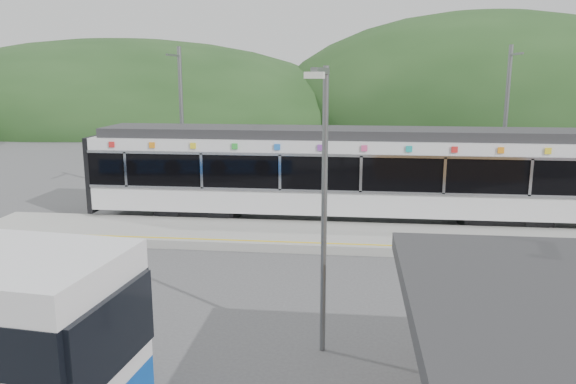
# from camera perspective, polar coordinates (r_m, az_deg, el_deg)

# --- Properties ---
(ground) EXTENTS (120.00, 120.00, 0.00)m
(ground) POSITION_cam_1_polar(r_m,az_deg,el_deg) (17.00, 4.09, -8.20)
(ground) COLOR #4C4C4F
(ground) RESTS_ON ground
(hills) EXTENTS (146.00, 149.00, 26.00)m
(hills) POSITION_cam_1_polar(r_m,az_deg,el_deg) (22.72, 20.54, -3.74)
(hills) COLOR #1E3D19
(hills) RESTS_ON ground
(platform) EXTENTS (26.00, 3.20, 0.30)m
(platform) POSITION_cam_1_polar(r_m,az_deg,el_deg) (20.08, 4.52, -4.56)
(platform) COLOR #9E9E99
(platform) RESTS_ON ground
(yellow_line) EXTENTS (26.00, 0.10, 0.01)m
(yellow_line) POSITION_cam_1_polar(r_m,az_deg,el_deg) (18.79, 4.38, -5.23)
(yellow_line) COLOR yellow
(yellow_line) RESTS_ON platform
(train) EXTENTS (20.44, 3.01, 3.74)m
(train) POSITION_cam_1_polar(r_m,az_deg,el_deg) (22.27, 6.12, 2.11)
(train) COLOR black
(train) RESTS_ON ground
(catenary_mast_west) EXTENTS (0.18, 1.80, 7.00)m
(catenary_mast_west) POSITION_cam_1_polar(r_m,az_deg,el_deg) (25.76, -10.75, 6.86)
(catenary_mast_west) COLOR slate
(catenary_mast_west) RESTS_ON ground
(catenary_mast_east) EXTENTS (0.18, 1.80, 7.00)m
(catenary_mast_east) POSITION_cam_1_polar(r_m,az_deg,el_deg) (25.42, 21.19, 6.20)
(catenary_mast_east) COLOR slate
(catenary_mast_east) RESTS_ON ground
(lamp_post) EXTENTS (0.38, 1.08, 6.00)m
(lamp_post) POSITION_cam_1_polar(r_m,az_deg,el_deg) (11.28, 3.69, 0.33)
(lamp_post) COLOR slate
(lamp_post) RESTS_ON ground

